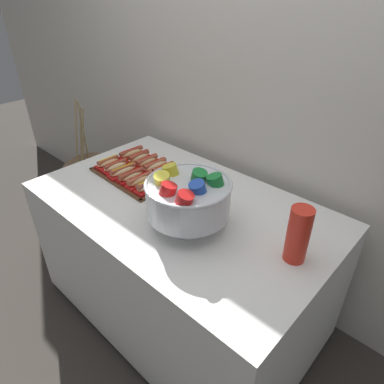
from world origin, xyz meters
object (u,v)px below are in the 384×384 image
hot_dog_2 (123,171)px  hot_dog_6 (131,153)px  hot_dog_4 (140,180)px  serving_tray (140,173)px  hot_dog_1 (116,166)px  hot_dog_3 (131,176)px  floor_vase (96,197)px  hot_dog_5 (149,185)px  cup_stack (298,235)px  hot_dog_0 (108,163)px  hot_dog_8 (147,162)px  hot_dog_10 (164,170)px  punch_bowl (188,197)px  hot_dog_9 (155,166)px  hot_dog_7 (139,157)px  buffet_table (181,259)px  hot_dog_11 (173,175)px

hot_dog_2 → hot_dog_6: bearing=130.1°
hot_dog_4 → hot_dog_6: size_ratio=0.95×
serving_tray → hot_dog_4: hot_dog_4 is taller
hot_dog_1 → hot_dog_3: hot_dog_1 is taller
floor_vase → hot_dog_5: 1.05m
hot_dog_2 → cup_stack: 1.02m
hot_dog_3 → serving_tray: bearing=112.3°
hot_dog_5 → hot_dog_0: bearing=177.9°
hot_dog_8 → hot_dog_10: hot_dog_10 is taller
hot_dog_1 → hot_dog_4: size_ratio=0.96×
punch_bowl → hot_dog_5: bearing=167.8°
floor_vase → hot_dog_9: 0.92m
hot_dog_7 → hot_dog_10: size_ratio=1.00×
hot_dog_9 → hot_dog_10: hot_dog_10 is taller
hot_dog_0 → hot_dog_9: size_ratio=0.87×
serving_tray → hot_dog_4: (0.11, -0.09, 0.03)m
hot_dog_2 → hot_dog_5: 0.23m
buffet_table → hot_dog_8: 0.59m
floor_vase → hot_dog_8: size_ratio=6.69×
hot_dog_11 → hot_dog_9: bearing=177.9°
serving_tray → cup_stack: cup_stack is taller
floor_vase → hot_dog_2: floor_vase is taller
serving_tray → punch_bowl: bearing=-17.2°
hot_dog_10 → cup_stack: cup_stack is taller
hot_dog_1 → hot_dog_7: size_ratio=0.96×
serving_tray → punch_bowl: (0.53, -0.16, 0.15)m
hot_dog_7 → punch_bowl: size_ratio=0.45×
floor_vase → cup_stack: bearing=-3.8°
hot_dog_9 → hot_dog_10: bearing=-2.1°
hot_dog_5 → hot_dog_8: size_ratio=1.00×
floor_vase → hot_dog_0: size_ratio=6.96×
hot_dog_3 → hot_dog_6: bearing=141.6°
hot_dog_3 → hot_dog_6: size_ratio=0.95×
hot_dog_11 → punch_bowl: punch_bowl is taller
buffet_table → hot_dog_1: hot_dog_1 is taller
hot_dog_4 → hot_dog_11: 0.18m
hot_dog_7 → hot_dog_9: size_ratio=0.95×
hot_dog_2 → hot_dog_7: (-0.07, 0.17, 0.00)m
hot_dog_0 → hot_dog_5: hot_dog_5 is taller
hot_dog_7 → hot_dog_8: 0.08m
hot_dog_8 → hot_dog_11: (0.22, -0.01, 0.00)m
hot_dog_1 → hot_dog_4: hot_dog_4 is taller
hot_dog_4 → hot_dog_8: bearing=130.1°
hot_dog_11 → hot_dog_6: bearing=177.9°
hot_dog_4 → cup_stack: (0.87, 0.06, 0.08)m
hot_dog_0 → hot_dog_5: 0.38m
hot_dog_6 → buffet_table: bearing=-14.5°
hot_dog_1 → hot_dog_10: hot_dog_10 is taller
hot_dog_6 → hot_dog_0: bearing=-92.1°
hot_dog_4 → hot_dog_6: (-0.29, 0.18, -0.00)m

